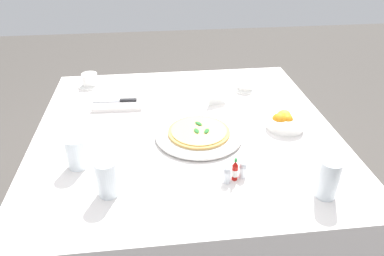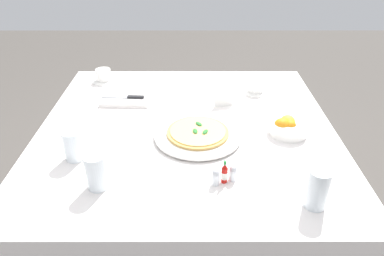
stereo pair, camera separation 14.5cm
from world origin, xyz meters
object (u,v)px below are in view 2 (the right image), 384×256
at_px(coffee_cup_near_left, 256,87).
at_px(napkin_folded, 126,100).
at_px(dinner_knife, 125,97).
at_px(coffee_cup_back_corner, 104,76).
at_px(water_glass_center_back, 317,191).
at_px(citrus_bowl, 287,127).
at_px(menu_card, 224,100).
at_px(hot_sauce_bottle, 224,174).
at_px(pizza_plate, 198,135).
at_px(water_glass_left_edge, 96,173).
at_px(salt_shaker, 216,178).
at_px(pizza, 198,132).
at_px(water_glass_near_right, 74,147).
at_px(pepper_shaker, 233,174).

distance_m(coffee_cup_near_left, napkin_folded, 0.62).
distance_m(napkin_folded, dinner_knife, 0.01).
relative_size(coffee_cup_back_corner, water_glass_center_back, 1.04).
height_order(citrus_bowl, menu_card, citrus_bowl).
height_order(hot_sauce_bottle, menu_card, hot_sauce_bottle).
xyz_separation_m(pizza_plate, hot_sauce_bottle, (-0.08, 0.27, 0.02)).
bearing_deg(water_glass_left_edge, salt_shaker, -177.92).
xyz_separation_m(water_glass_center_back, napkin_folded, (0.67, -0.69, -0.05)).
height_order(pizza, dinner_knife, pizza).
relative_size(napkin_folded, salt_shaker, 4.00).
distance_m(coffee_cup_back_corner, water_glass_near_right, 0.68).
bearing_deg(menu_card, coffee_cup_back_corner, -40.67).
relative_size(water_glass_left_edge, menu_card, 1.36).
distance_m(pizza_plate, pizza, 0.01).
height_order(pizza, hot_sauce_bottle, hot_sauce_bottle).
bearing_deg(citrus_bowl, napkin_folded, -22.01).
xyz_separation_m(napkin_folded, citrus_bowl, (-0.68, 0.27, 0.02)).
bearing_deg(coffee_cup_near_left, water_glass_left_edge, 49.24).
distance_m(salt_shaker, menu_card, 0.55).
bearing_deg(dinner_knife, pepper_shaker, 131.49).
xyz_separation_m(coffee_cup_near_left, napkin_folded, (0.61, 0.10, -0.02)).
xyz_separation_m(water_glass_left_edge, hot_sauce_bottle, (-0.40, -0.02, -0.02)).
height_order(napkin_folded, citrus_bowl, citrus_bowl).
relative_size(pizza_plate, pepper_shaker, 5.97).
bearing_deg(water_glass_near_right, dinner_knife, -103.48).
relative_size(dinner_knife, menu_card, 2.23).
height_order(pizza, pepper_shaker, pepper_shaker).
bearing_deg(dinner_knife, pizza_plate, 140.70).
bearing_deg(hot_sauce_bottle, napkin_folded, -54.77).
relative_size(coffee_cup_back_corner, water_glass_left_edge, 1.11).
xyz_separation_m(coffee_cup_back_corner, citrus_bowl, (-0.83, 0.51, -0.00)).
distance_m(coffee_cup_back_corner, citrus_bowl, 0.97).
relative_size(water_glass_near_right, citrus_bowl, 0.74).
bearing_deg(citrus_bowl, pizza_plate, 5.47).
relative_size(pepper_shaker, menu_card, 0.64).
bearing_deg(hot_sauce_bottle, water_glass_center_back, 157.12).
bearing_deg(dinner_knife, salt_shaker, 126.87).
bearing_deg(water_glass_near_right, pepper_shaker, 167.29).
bearing_deg(pepper_shaker, water_glass_center_back, 152.72).
distance_m(coffee_cup_near_left, water_glass_left_edge, 0.93).
bearing_deg(pepper_shaker, dinner_knife, -52.31).
distance_m(citrus_bowl, hot_sauce_bottle, 0.41).
bearing_deg(water_glass_near_right, citrus_bowl, -167.80).
xyz_separation_m(pizza, dinner_knife, (0.33, -0.31, -0.00)).
distance_m(pizza_plate, menu_card, 0.29).
distance_m(pizza, menu_card, 0.29).
xyz_separation_m(coffee_cup_near_left, pepper_shaker, (0.17, 0.67, -0.00)).
bearing_deg(coffee_cup_near_left, pepper_shaker, 75.34).
height_order(citrus_bowl, salt_shaker, citrus_bowl).
xyz_separation_m(pizza_plate, menu_card, (-0.12, -0.26, 0.02)).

